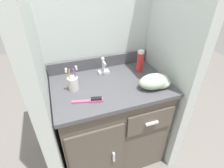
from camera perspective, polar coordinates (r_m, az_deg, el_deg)
name	(u,v)px	position (r m, az deg, el deg)	size (l,w,h in m)	color
ground_plane	(111,150)	(1.88, -0.32, -20.87)	(6.00, 6.00, 0.00)	slate
wall_back	(97,32)	(1.48, -4.97, 16.68)	(1.05, 0.08, 2.20)	silver
wall_left	(32,57)	(1.12, -24.76, 8.12)	(0.08, 0.66, 2.20)	silver
wall_right	(173,38)	(1.40, 19.23, 13.98)	(0.08, 0.66, 2.20)	silver
vanity	(111,121)	(1.55, -0.37, -11.93)	(0.87, 0.59, 0.80)	brown
backsplash	(100,62)	(1.52, -3.93, 7.04)	(0.87, 0.02, 0.10)	#4C4C51
sink_faucet	(103,68)	(1.43, -2.80, 5.30)	(0.09, 0.09, 0.14)	silver
toothbrush_cup	(73,83)	(1.26, -12.58, 0.29)	(0.09, 0.08, 0.18)	silver
shaving_cream_can	(140,61)	(1.46, 9.18, 7.33)	(0.05, 0.05, 0.19)	red
hairbrush	(92,100)	(1.15, -6.59, -5.29)	(0.20, 0.07, 0.03)	#C1517F
hand_towel	(156,82)	(1.29, 14.14, 0.72)	(0.24, 0.14, 0.11)	#A8BCA3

